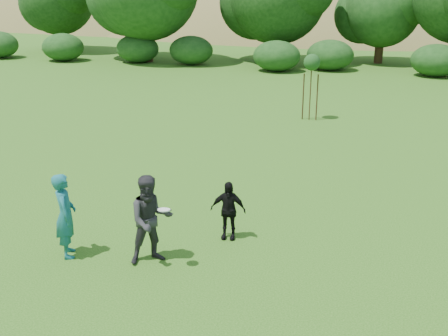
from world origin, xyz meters
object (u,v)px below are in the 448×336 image
object	(u,v)px
player_teal	(65,215)
player_black	(228,210)
sapling	(312,64)
player_grey	(151,220)

from	to	relation	value
player_teal	player_black	size ratio (longest dim) A/B	1.35
player_black	sapling	size ratio (longest dim) A/B	0.51
player_black	sapling	distance (m)	12.27
player_grey	player_black	world-z (taller)	player_grey
player_grey	player_black	size ratio (longest dim) A/B	1.39
player_teal	player_black	xyz separation A→B (m)	(3.22, 1.88, -0.25)
player_grey	sapling	world-z (taller)	sapling
player_teal	player_grey	xyz separation A→B (m)	(1.94, 0.28, 0.03)
player_teal	sapling	world-z (taller)	sapling
sapling	player_teal	bearing A→B (deg)	-103.36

